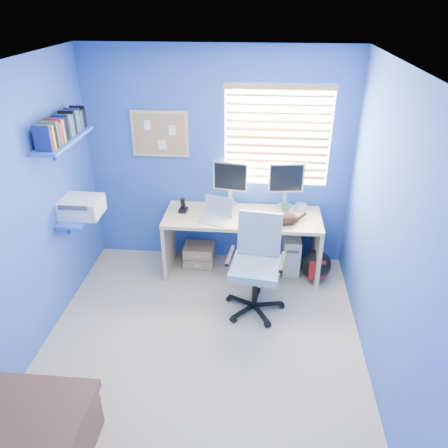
# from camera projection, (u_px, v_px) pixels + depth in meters

# --- Properties ---
(floor) EXTENTS (3.00, 3.20, 0.00)m
(floor) POSITION_uv_depth(u_px,v_px,m) (202.00, 344.00, 4.14)
(floor) COLOR tan
(floor) RESTS_ON ground
(ceiling) EXTENTS (3.00, 3.20, 0.00)m
(ceiling) POSITION_uv_depth(u_px,v_px,m) (193.00, 67.00, 2.96)
(ceiling) COLOR white
(ceiling) RESTS_ON wall_back
(wall_back) EXTENTS (3.00, 0.01, 2.50)m
(wall_back) POSITION_uv_depth(u_px,v_px,m) (218.00, 161.00, 4.95)
(wall_back) COLOR #395BB5
(wall_back) RESTS_ON ground
(wall_front) EXTENTS (3.00, 0.01, 2.50)m
(wall_front) POSITION_uv_depth(u_px,v_px,m) (153.00, 384.00, 2.14)
(wall_front) COLOR #395BB5
(wall_front) RESTS_ON ground
(wall_left) EXTENTS (0.01, 3.20, 2.50)m
(wall_left) POSITION_uv_depth(u_px,v_px,m) (22.00, 221.00, 3.66)
(wall_left) COLOR #395BB5
(wall_left) RESTS_ON ground
(wall_right) EXTENTS (0.01, 3.20, 2.50)m
(wall_right) POSITION_uv_depth(u_px,v_px,m) (387.00, 237.00, 3.43)
(wall_right) COLOR #395BB5
(wall_right) RESTS_ON ground
(desk) EXTENTS (1.75, 0.65, 0.74)m
(desk) POSITION_uv_depth(u_px,v_px,m) (242.00, 244.00, 5.04)
(desk) COLOR tan
(desk) RESTS_ON floor
(laptop) EXTENTS (0.39, 0.35, 0.22)m
(laptop) POSITION_uv_depth(u_px,v_px,m) (215.00, 211.00, 4.71)
(laptop) COLOR silver
(laptop) RESTS_ON desk
(monitor_left) EXTENTS (0.41, 0.19, 0.54)m
(monitor_left) POSITION_uv_depth(u_px,v_px,m) (230.00, 184.00, 4.97)
(monitor_left) COLOR silver
(monitor_left) RESTS_ON desk
(monitor_right) EXTENTS (0.41, 0.17, 0.54)m
(monitor_right) POSITION_uv_depth(u_px,v_px,m) (286.00, 186.00, 4.93)
(monitor_right) COLOR silver
(monitor_right) RESTS_ON desk
(phone) EXTENTS (0.10, 0.12, 0.17)m
(phone) POSITION_uv_depth(u_px,v_px,m) (183.00, 205.00, 4.91)
(phone) COLOR black
(phone) RESTS_ON desk
(mug) EXTENTS (0.10, 0.09, 0.10)m
(mug) POSITION_uv_depth(u_px,v_px,m) (285.00, 209.00, 4.91)
(mug) COLOR #33755B
(mug) RESTS_ON desk
(cd_spindle) EXTENTS (0.13, 0.13, 0.07)m
(cd_spindle) POSITION_uv_depth(u_px,v_px,m) (301.00, 207.00, 4.98)
(cd_spindle) COLOR silver
(cd_spindle) RESTS_ON desk
(cat) EXTENTS (0.41, 0.30, 0.13)m
(cat) POSITION_uv_depth(u_px,v_px,m) (281.00, 218.00, 4.67)
(cat) COLOR black
(cat) RESTS_ON desk
(tower_pc) EXTENTS (0.19, 0.44, 0.45)m
(tower_pc) POSITION_uv_depth(u_px,v_px,m) (291.00, 251.00, 5.17)
(tower_pc) COLOR beige
(tower_pc) RESTS_ON floor
(drawer_boxes) EXTENTS (0.35, 0.28, 0.27)m
(drawer_boxes) POSITION_uv_depth(u_px,v_px,m) (199.00, 255.00, 5.28)
(drawer_boxes) COLOR tan
(drawer_boxes) RESTS_ON floor
(yellow_book) EXTENTS (0.03, 0.17, 0.24)m
(yellow_book) POSITION_uv_depth(u_px,v_px,m) (279.00, 268.00, 5.06)
(yellow_book) COLOR yellow
(yellow_book) RESTS_ON floor
(backpack) EXTENTS (0.39, 0.33, 0.39)m
(backpack) POSITION_uv_depth(u_px,v_px,m) (316.00, 265.00, 4.97)
(backpack) COLOR black
(backpack) RESTS_ON floor
(bed_corner) EXTENTS (0.92, 0.65, 0.44)m
(bed_corner) POSITION_uv_depth(u_px,v_px,m) (22.00, 435.00, 3.04)
(bed_corner) COLOR brown
(bed_corner) RESTS_ON floor
(office_chair) EXTENTS (0.66, 0.66, 1.02)m
(office_chair) POSITION_uv_depth(u_px,v_px,m) (256.00, 277.00, 4.45)
(office_chair) COLOR black
(office_chair) RESTS_ON floor
(window_blinds) EXTENTS (1.15, 0.05, 1.10)m
(window_blinds) POSITION_uv_depth(u_px,v_px,m) (277.00, 137.00, 4.73)
(window_blinds) COLOR white
(window_blinds) RESTS_ON ground
(corkboard) EXTENTS (0.64, 0.02, 0.52)m
(corkboard) POSITION_uv_depth(u_px,v_px,m) (160.00, 134.00, 4.84)
(corkboard) COLOR tan
(corkboard) RESTS_ON ground
(wall_shelves) EXTENTS (0.42, 0.90, 1.05)m
(wall_shelves) POSITION_uv_depth(u_px,v_px,m) (71.00, 169.00, 4.22)
(wall_shelves) COLOR blue
(wall_shelves) RESTS_ON ground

